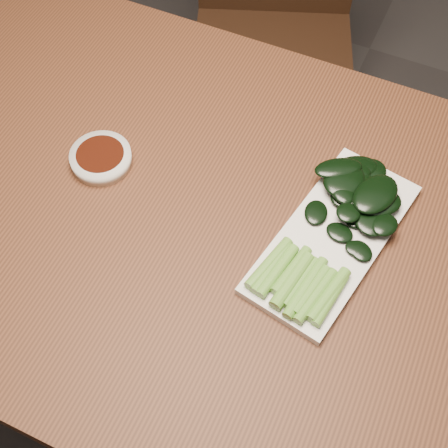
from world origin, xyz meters
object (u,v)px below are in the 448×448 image
Objects in this scene: sauce_bowl at (101,158)px; gai_lan at (340,220)px; chair_far at (274,25)px; serving_plate at (333,238)px; table at (209,238)px.

gai_lan is (0.40, 0.04, 0.01)m from sauce_bowl.
chair_far is 8.85× the size of sauce_bowl.
chair_far is 0.85m from serving_plate.
chair_far reaches higher than sauce_bowl.
chair_far is (-0.17, 0.75, -0.19)m from table.
serving_plate is at bearing -84.06° from chair_far.
serving_plate is at bearing 2.34° from sauce_bowl.
sauce_bowl is (-0.20, 0.02, 0.08)m from table.
gai_lan is at bearing -83.28° from chair_far.
chair_far is 2.71× the size of gai_lan.
sauce_bowl is 0.31× the size of gai_lan.
serving_plate is at bearing 10.75° from table.
serving_plate reaches higher than table.
sauce_bowl is 0.30× the size of serving_plate.
gai_lan is at bearing 16.93° from table.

